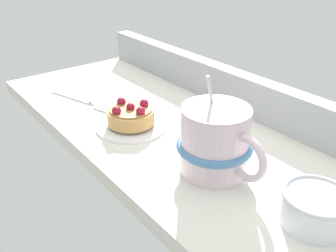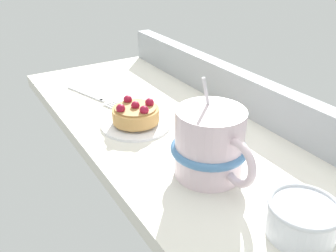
# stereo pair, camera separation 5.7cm
# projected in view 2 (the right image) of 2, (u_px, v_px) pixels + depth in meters

# --- Properties ---
(ground_plane) EXTENTS (0.86, 0.33, 0.03)m
(ground_plane) POSITION_uv_depth(u_px,v_px,m) (183.00, 139.00, 0.64)
(ground_plane) COLOR silver
(window_rail_back) EXTENTS (0.84, 0.03, 0.07)m
(window_rail_back) POSITION_uv_depth(u_px,v_px,m) (250.00, 95.00, 0.68)
(window_rail_back) COLOR #9EA3A8
(window_rail_back) RESTS_ON ground_plane
(dessert_plate) EXTENTS (0.12, 0.12, 0.01)m
(dessert_plate) POSITION_uv_depth(u_px,v_px,m) (136.00, 123.00, 0.65)
(dessert_plate) COLOR white
(dessert_plate) RESTS_ON ground_plane
(raspberry_tart) EXTENTS (0.08, 0.08, 0.04)m
(raspberry_tart) POSITION_uv_depth(u_px,v_px,m) (136.00, 113.00, 0.64)
(raspberry_tart) COLOR tan
(raspberry_tart) RESTS_ON dessert_plate
(coffee_mug) EXTENTS (0.14, 0.11, 0.14)m
(coffee_mug) POSITION_uv_depth(u_px,v_px,m) (210.00, 145.00, 0.50)
(coffee_mug) COLOR silver
(coffee_mug) RESTS_ON ground_plane
(dessert_fork) EXTENTS (0.16, 0.07, 0.01)m
(dessert_fork) POSITION_uv_depth(u_px,v_px,m) (94.00, 97.00, 0.76)
(dessert_fork) COLOR silver
(dessert_fork) RESTS_ON ground_plane
(sugar_bowl) EXTENTS (0.08, 0.08, 0.04)m
(sugar_bowl) POSITION_uv_depth(u_px,v_px,m) (302.00, 218.00, 0.41)
(sugar_bowl) COLOR silver
(sugar_bowl) RESTS_ON ground_plane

